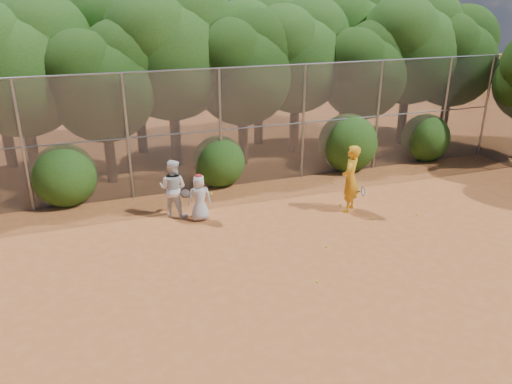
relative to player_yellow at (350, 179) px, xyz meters
name	(u,v)px	position (x,y,z in m)	size (l,w,h in m)	color
ground	(328,264)	(-2.08, -2.73, -1.03)	(80.00, 80.00, 0.00)	#A55425
fence_back	(246,126)	(-2.20, 3.27, 1.02)	(20.05, 0.09, 4.03)	gray
tree_1	(19,61)	(-9.02, 5.81, 3.14)	(4.64, 4.03, 6.35)	black
tree_2	(103,79)	(-6.53, 5.10, 2.56)	(3.99, 3.47, 5.47)	black
tree_3	(172,48)	(-4.02, 6.11, 3.37)	(4.89, 4.26, 6.70)	black
tree_4	(243,65)	(-1.53, 5.51, 2.73)	(4.19, 3.64, 5.73)	black
tree_5	(297,52)	(0.97, 6.31, 3.02)	(4.51, 3.92, 6.17)	black
tree_6	(365,68)	(3.47, 5.30, 2.44)	(3.86, 3.36, 5.29)	black
tree_7	(411,43)	(5.98, 5.91, 3.25)	(4.77, 4.14, 6.53)	black
tree_8	(454,54)	(7.97, 5.61, 2.79)	(4.25, 3.70, 5.82)	black
tree_10	(135,37)	(-5.02, 8.31, 3.60)	(5.15, 4.48, 7.06)	black
tree_11	(260,46)	(-0.02, 7.91, 3.14)	(4.64, 4.03, 6.35)	black
tree_12	(349,34)	(4.48, 8.51, 3.48)	(5.02, 4.37, 6.88)	black
bush_0	(64,173)	(-8.08, 3.57, -0.03)	(2.00, 2.00, 2.00)	#1D4310
bush_1	(219,159)	(-3.08, 3.57, -0.13)	(1.80, 1.80, 1.80)	#1D4310
bush_2	(348,140)	(1.92, 3.57, 0.07)	(2.20, 2.20, 2.20)	#1D4310
bush_3	(426,136)	(5.42, 3.57, -0.08)	(1.90, 1.90, 1.90)	#1D4310
player_yellow	(350,179)	(0.00, 0.00, 0.00)	(0.93, 0.88, 2.06)	orange
player_teen	(200,197)	(-4.43, 0.86, -0.32)	(0.72, 0.51, 1.42)	silver
player_white	(173,188)	(-5.09, 1.40, -0.15)	(1.07, 1.03, 1.75)	white
ball_0	(374,218)	(0.37, -0.84, -0.99)	(0.07, 0.07, 0.07)	yellow
ball_1	(340,205)	(-0.06, 0.39, -0.99)	(0.07, 0.07, 0.07)	yellow
ball_2	(326,247)	(-1.76, -1.96, -0.99)	(0.07, 0.07, 0.07)	yellow
ball_3	(417,214)	(1.77, -1.00, -0.99)	(0.07, 0.07, 0.07)	yellow
ball_4	(317,281)	(-2.72, -3.42, -0.99)	(0.07, 0.07, 0.07)	yellow
ball_5	(333,183)	(0.67, 2.22, -0.99)	(0.07, 0.07, 0.07)	yellow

